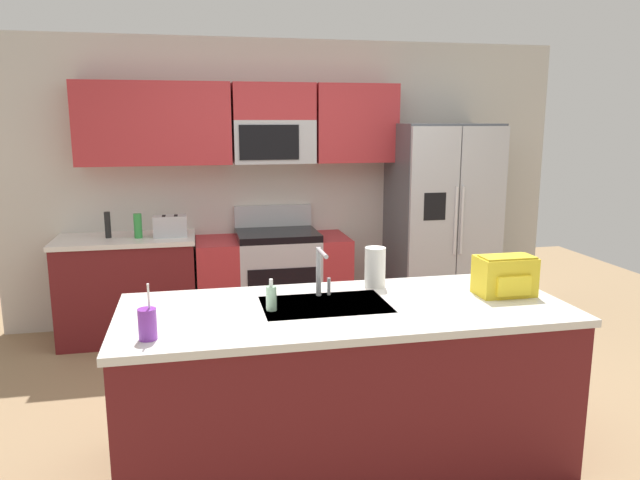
# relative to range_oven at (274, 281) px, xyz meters

# --- Properties ---
(ground_plane) EXTENTS (9.00, 9.00, 0.00)m
(ground_plane) POSITION_rel_range_oven_xyz_m (0.21, -1.80, -0.44)
(ground_plane) COLOR #997A56
(ground_plane) RESTS_ON ground
(kitchen_wall_unit) EXTENTS (5.20, 0.43, 2.60)m
(kitchen_wall_unit) POSITION_rel_range_oven_xyz_m (0.07, 0.28, 1.03)
(kitchen_wall_unit) COLOR beige
(kitchen_wall_unit) RESTS_ON ground
(back_counter) EXTENTS (1.16, 0.63, 0.90)m
(back_counter) POSITION_rel_range_oven_xyz_m (-1.27, -0.00, 0.01)
(back_counter) COLOR maroon
(back_counter) RESTS_ON ground
(range_oven) EXTENTS (1.36, 0.61, 1.10)m
(range_oven) POSITION_rel_range_oven_xyz_m (0.00, 0.00, 0.00)
(range_oven) COLOR #B7BABF
(range_oven) RESTS_ON ground
(refrigerator) EXTENTS (0.90, 0.76, 1.85)m
(refrigerator) POSITION_rel_range_oven_xyz_m (1.58, -0.07, 0.48)
(refrigerator) COLOR #4C4F54
(refrigerator) RESTS_ON ground
(island_counter) EXTENTS (2.40, 0.98, 0.90)m
(island_counter) POSITION_rel_range_oven_xyz_m (0.09, -2.26, 0.01)
(island_counter) COLOR maroon
(island_counter) RESTS_ON ground
(toaster) EXTENTS (0.28, 0.16, 0.18)m
(toaster) POSITION_rel_range_oven_xyz_m (-0.89, -0.05, 0.55)
(toaster) COLOR #B7BABF
(toaster) RESTS_ON back_counter
(pepper_mill) EXTENTS (0.05, 0.05, 0.22)m
(pepper_mill) POSITION_rel_range_oven_xyz_m (-1.40, -0.00, 0.57)
(pepper_mill) COLOR black
(pepper_mill) RESTS_ON back_counter
(bottle_green) EXTENTS (0.07, 0.07, 0.21)m
(bottle_green) POSITION_rel_range_oven_xyz_m (-1.15, -0.06, 0.56)
(bottle_green) COLOR green
(bottle_green) RESTS_ON back_counter
(sink_faucet) EXTENTS (0.08, 0.21, 0.28)m
(sink_faucet) POSITION_rel_range_oven_xyz_m (-0.00, -2.07, 0.62)
(sink_faucet) COLOR #B7BABF
(sink_faucet) RESTS_ON island_counter
(drink_cup_purple) EXTENTS (0.08, 0.08, 0.27)m
(drink_cup_purple) POSITION_rel_range_oven_xyz_m (-0.91, -2.56, 0.53)
(drink_cup_purple) COLOR purple
(drink_cup_purple) RESTS_ON island_counter
(soap_dispenser) EXTENTS (0.06, 0.06, 0.17)m
(soap_dispenser) POSITION_rel_range_oven_xyz_m (-0.31, -2.26, 0.53)
(soap_dispenser) COLOR #A5D8B2
(soap_dispenser) RESTS_ON island_counter
(paper_towel_roll) EXTENTS (0.12, 0.12, 0.24)m
(paper_towel_roll) POSITION_rel_range_oven_xyz_m (0.36, -1.93, 0.58)
(paper_towel_roll) COLOR white
(paper_towel_roll) RESTS_ON island_counter
(backpack) EXTENTS (0.32, 0.22, 0.23)m
(backpack) POSITION_rel_range_oven_xyz_m (1.03, -2.25, 0.57)
(backpack) COLOR yellow
(backpack) RESTS_ON island_counter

